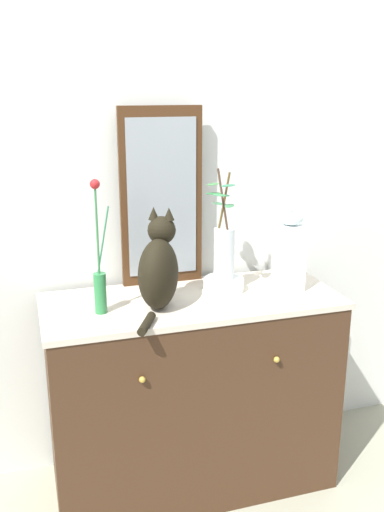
{
  "coord_description": "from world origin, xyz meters",
  "views": [
    {
      "loc": [
        -0.63,
        -2.04,
        1.7
      ],
      "look_at": [
        0.0,
        0.0,
        1.05
      ],
      "focal_mm": 39.31,
      "sensor_mm": 36.0,
      "label": 1
    }
  ],
  "objects_px": {
    "mirror_leaning": "(161,198)",
    "jar_lidded_porcelain": "(290,252)",
    "vase_glass_clear": "(224,250)",
    "sideboard": "(192,393)",
    "bowl_porcelain": "(223,285)",
    "vase_slim_green": "(100,278)",
    "cat_sitting": "(159,269)"
  },
  "relations": [
    {
      "from": "bowl_porcelain",
      "to": "vase_glass_clear",
      "type": "relative_size",
      "value": 0.37
    },
    {
      "from": "sideboard",
      "to": "jar_lidded_porcelain",
      "type": "relative_size",
      "value": 3.35
    },
    {
      "from": "vase_glass_clear",
      "to": "mirror_leaning",
      "type": "bearing_deg",
      "value": 140.16
    },
    {
      "from": "bowl_porcelain",
      "to": "sideboard",
      "type": "bearing_deg",
      "value": -163.47
    },
    {
      "from": "cat_sitting",
      "to": "vase_slim_green",
      "type": "height_order",
      "value": "vase_slim_green"
    },
    {
      "from": "bowl_porcelain",
      "to": "jar_lidded_porcelain",
      "type": "xyz_separation_m",
      "value": [
        0.27,
        -0.06,
        0.14
      ]
    },
    {
      "from": "bowl_porcelain",
      "to": "vase_slim_green",
      "type": "bearing_deg",
      "value": -170.43
    },
    {
      "from": "vase_glass_clear",
      "to": "sideboard",
      "type": "bearing_deg",
      "value": -163.39
    },
    {
      "from": "bowl_porcelain",
      "to": "jar_lidded_porcelain",
      "type": "distance_m",
      "value": 0.31
    },
    {
      "from": "vase_slim_green",
      "to": "bowl_porcelain",
      "type": "distance_m",
      "value": 0.55
    },
    {
      "from": "mirror_leaning",
      "to": "bowl_porcelain",
      "type": "relative_size",
      "value": 4.41
    },
    {
      "from": "sideboard",
      "to": "vase_slim_green",
      "type": "bearing_deg",
      "value": -173.35
    },
    {
      "from": "sideboard",
      "to": "vase_glass_clear",
      "type": "xyz_separation_m",
      "value": [
        0.15,
        0.05,
        0.62
      ]
    },
    {
      "from": "vase_glass_clear",
      "to": "bowl_porcelain",
      "type": "bearing_deg",
      "value": 6.16
    },
    {
      "from": "mirror_leaning",
      "to": "jar_lidded_porcelain",
      "type": "distance_m",
      "value": 0.58
    },
    {
      "from": "sideboard",
      "to": "cat_sitting",
      "type": "relative_size",
      "value": 3.09
    },
    {
      "from": "sideboard",
      "to": "bowl_porcelain",
      "type": "xyz_separation_m",
      "value": [
        0.15,
        0.05,
        0.46
      ]
    },
    {
      "from": "vase_slim_green",
      "to": "sideboard",
      "type": "bearing_deg",
      "value": 6.65
    },
    {
      "from": "vase_slim_green",
      "to": "vase_glass_clear",
      "type": "bearing_deg",
      "value": 9.58
    },
    {
      "from": "vase_glass_clear",
      "to": "jar_lidded_porcelain",
      "type": "bearing_deg",
      "value": -13.06
    },
    {
      "from": "mirror_leaning",
      "to": "cat_sitting",
      "type": "distance_m",
      "value": 0.36
    },
    {
      "from": "sideboard",
      "to": "bowl_porcelain",
      "type": "height_order",
      "value": "bowl_porcelain"
    },
    {
      "from": "cat_sitting",
      "to": "vase_glass_clear",
      "type": "xyz_separation_m",
      "value": [
        0.3,
        0.1,
        0.02
      ]
    },
    {
      "from": "cat_sitting",
      "to": "jar_lidded_porcelain",
      "type": "xyz_separation_m",
      "value": [
        0.57,
        0.03,
        0.01
      ]
    },
    {
      "from": "jar_lidded_porcelain",
      "to": "mirror_leaning",
      "type": "bearing_deg",
      "value": 153.42
    },
    {
      "from": "vase_slim_green",
      "to": "bowl_porcelain",
      "type": "bearing_deg",
      "value": 9.57
    },
    {
      "from": "vase_glass_clear",
      "to": "vase_slim_green",
      "type": "bearing_deg",
      "value": -170.42
    },
    {
      "from": "jar_lidded_porcelain",
      "to": "cat_sitting",
      "type": "bearing_deg",
      "value": -176.56
    },
    {
      "from": "cat_sitting",
      "to": "vase_slim_green",
      "type": "distance_m",
      "value": 0.23
    },
    {
      "from": "vase_slim_green",
      "to": "bowl_porcelain",
      "type": "xyz_separation_m",
      "value": [
        0.53,
        0.09,
        -0.11
      ]
    },
    {
      "from": "sideboard",
      "to": "jar_lidded_porcelain",
      "type": "height_order",
      "value": "jar_lidded_porcelain"
    },
    {
      "from": "vase_slim_green",
      "to": "cat_sitting",
      "type": "bearing_deg",
      "value": -2.02
    }
  ]
}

